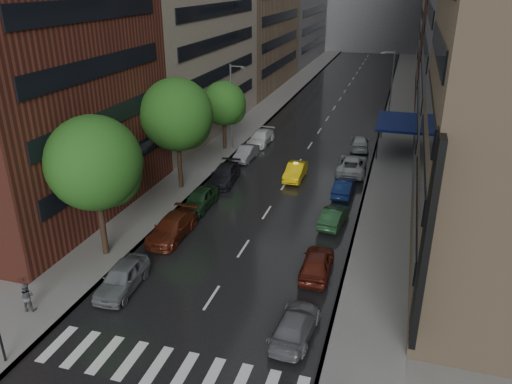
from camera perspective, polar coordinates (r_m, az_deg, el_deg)
ground at (r=26.99m, az=-8.32°, el=-16.57°), size 220.00×220.00×0.00m
road at (r=71.28m, az=8.67°, el=9.08°), size 14.00×140.00×0.01m
sidewalk_left at (r=73.01m, az=1.58°, el=9.73°), size 4.00×140.00×0.15m
sidewalk_right at (r=70.63m, az=15.97°, el=8.38°), size 4.00×140.00×0.15m
crosswalk at (r=25.58m, az=-9.85°, el=-19.33°), size 13.15×2.80×0.01m
tree_near at (r=32.69m, az=-18.02°, el=3.16°), size 6.02×6.02×9.60m
tree_mid at (r=42.62m, az=-9.07°, el=8.72°), size 6.12×6.12×9.75m
tree_far at (r=53.13m, az=-3.71°, el=10.07°), size 4.66×4.66×7.43m
taxi at (r=46.30m, az=4.53°, el=2.39°), size 1.54×4.40×1.45m
parked_cars_left at (r=42.51m, az=-5.15°, el=0.47°), size 2.52×34.59×1.61m
parked_cars_right at (r=41.75m, az=9.74°, el=-0.26°), size 2.80×37.15×1.60m
ped_black_umbrella at (r=30.61m, az=-24.86°, el=-10.26°), size 0.96×0.98×2.09m
street_lamp_left at (r=52.93m, az=-2.78°, el=9.83°), size 1.74×0.22×9.00m
street_lamp_right at (r=64.73m, az=15.15°, el=11.56°), size 1.74×0.22×9.00m
awning at (r=55.35m, az=15.77°, el=7.71°), size 4.00×8.00×3.12m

